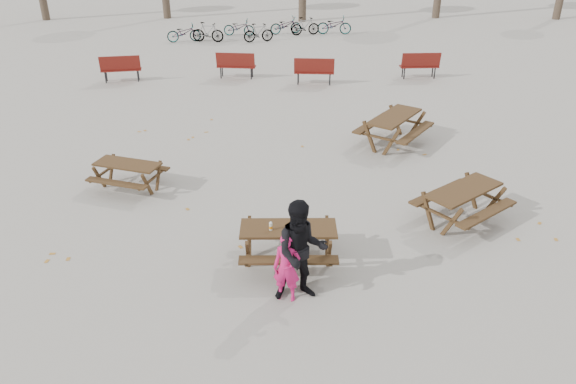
{
  "coord_description": "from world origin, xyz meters",
  "views": [
    {
      "loc": [
        -0.07,
        -8.96,
        6.17
      ],
      "look_at": [
        0.0,
        1.0,
        1.0
      ],
      "focal_mm": 35.0,
      "sensor_mm": 36.0,
      "label": 1
    }
  ],
  "objects_px": {
    "adult": "(301,251)",
    "picnic_table_east": "(462,205)",
    "main_picnic_table": "(288,236)",
    "child": "(287,267)",
    "picnic_table_north": "(129,176)",
    "food_tray": "(297,230)",
    "picnic_table_far": "(394,130)",
    "soda_bottle": "(271,227)"
  },
  "relations": [
    {
      "from": "main_picnic_table",
      "to": "picnic_table_north",
      "type": "relative_size",
      "value": 1.16
    },
    {
      "from": "soda_bottle",
      "to": "food_tray",
      "type": "bearing_deg",
      "value": -2.32
    },
    {
      "from": "picnic_table_north",
      "to": "child",
      "type": "bearing_deg",
      "value": -30.22
    },
    {
      "from": "main_picnic_table",
      "to": "child",
      "type": "bearing_deg",
      "value": -91.9
    },
    {
      "from": "food_tray",
      "to": "soda_bottle",
      "type": "relative_size",
      "value": 1.06
    },
    {
      "from": "food_tray",
      "to": "adult",
      "type": "relative_size",
      "value": 0.1
    },
    {
      "from": "picnic_table_far",
      "to": "picnic_table_north",
      "type": "bearing_deg",
      "value": 147.32
    },
    {
      "from": "main_picnic_table",
      "to": "adult",
      "type": "height_order",
      "value": "adult"
    },
    {
      "from": "child",
      "to": "adult",
      "type": "height_order",
      "value": "adult"
    },
    {
      "from": "food_tray",
      "to": "picnic_table_north",
      "type": "bearing_deg",
      "value": 140.5
    },
    {
      "from": "picnic_table_north",
      "to": "soda_bottle",
      "type": "bearing_deg",
      "value": -24.71
    },
    {
      "from": "soda_bottle",
      "to": "picnic_table_north",
      "type": "height_order",
      "value": "soda_bottle"
    },
    {
      "from": "food_tray",
      "to": "picnic_table_east",
      "type": "bearing_deg",
      "value": 24.68
    },
    {
      "from": "picnic_table_north",
      "to": "food_tray",
      "type": "bearing_deg",
      "value": -21.23
    },
    {
      "from": "adult",
      "to": "picnic_table_far",
      "type": "relative_size",
      "value": 0.94
    },
    {
      "from": "adult",
      "to": "food_tray",
      "type": "bearing_deg",
      "value": 85.94
    },
    {
      "from": "picnic_table_north",
      "to": "picnic_table_far",
      "type": "xyz_separation_m",
      "value": [
        6.82,
        2.75,
        0.09
      ]
    },
    {
      "from": "child",
      "to": "picnic_table_far",
      "type": "xyz_separation_m",
      "value": [
        3.06,
        7.0,
        -0.22
      ]
    },
    {
      "from": "soda_bottle",
      "to": "picnic_table_north",
      "type": "distance_m",
      "value": 4.77
    },
    {
      "from": "child",
      "to": "picnic_table_far",
      "type": "relative_size",
      "value": 0.65
    },
    {
      "from": "picnic_table_north",
      "to": "picnic_table_far",
      "type": "height_order",
      "value": "picnic_table_far"
    },
    {
      "from": "food_tray",
      "to": "soda_bottle",
      "type": "bearing_deg",
      "value": 177.68
    },
    {
      "from": "picnic_table_east",
      "to": "picnic_table_north",
      "type": "bearing_deg",
      "value": 129.93
    },
    {
      "from": "main_picnic_table",
      "to": "picnic_table_north",
      "type": "xyz_separation_m",
      "value": [
        -3.79,
        3.14,
        -0.25
      ]
    },
    {
      "from": "picnic_table_north",
      "to": "picnic_table_far",
      "type": "bearing_deg",
      "value": 40.22
    },
    {
      "from": "picnic_table_east",
      "to": "picnic_table_far",
      "type": "xyz_separation_m",
      "value": [
        -0.71,
        4.35,
        0.04
      ]
    },
    {
      "from": "food_tray",
      "to": "picnic_table_far",
      "type": "height_order",
      "value": "picnic_table_far"
    },
    {
      "from": "child",
      "to": "picnic_table_east",
      "type": "bearing_deg",
      "value": 44.96
    },
    {
      "from": "adult",
      "to": "picnic_table_east",
      "type": "xyz_separation_m",
      "value": [
        3.53,
        2.59,
        -0.55
      ]
    },
    {
      "from": "soda_bottle",
      "to": "picnic_table_east",
      "type": "distance_m",
      "value": 4.4
    },
    {
      "from": "soda_bottle",
      "to": "picnic_table_north",
      "type": "relative_size",
      "value": 0.11
    },
    {
      "from": "picnic_table_far",
      "to": "picnic_table_east",
      "type": "bearing_deg",
      "value": -135.39
    },
    {
      "from": "main_picnic_table",
      "to": "adult",
      "type": "relative_size",
      "value": 0.96
    },
    {
      "from": "child",
      "to": "picnic_table_east",
      "type": "xyz_separation_m",
      "value": [
        3.77,
        2.64,
        -0.25
      ]
    },
    {
      "from": "adult",
      "to": "picnic_table_far",
      "type": "distance_m",
      "value": 7.51
    },
    {
      "from": "food_tray",
      "to": "picnic_table_far",
      "type": "distance_m",
      "value": 6.67
    },
    {
      "from": "food_tray",
      "to": "picnic_table_east",
      "type": "height_order",
      "value": "food_tray"
    },
    {
      "from": "picnic_table_east",
      "to": "adult",
      "type": "bearing_deg",
      "value": 178.24
    },
    {
      "from": "food_tray",
      "to": "adult",
      "type": "bearing_deg",
      "value": -86.56
    },
    {
      "from": "food_tray",
      "to": "picnic_table_far",
      "type": "bearing_deg",
      "value": 64.39
    },
    {
      "from": "soda_bottle",
      "to": "picnic_table_far",
      "type": "distance_m",
      "value": 6.87
    },
    {
      "from": "adult",
      "to": "main_picnic_table",
      "type": "bearing_deg",
      "value": 93.64
    }
  ]
}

